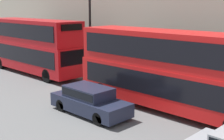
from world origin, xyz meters
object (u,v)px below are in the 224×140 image
pedestrian (151,76)px  bus_second_in_queue (33,44)px  car_hatchback (89,100)px  bus_leading (171,68)px

pedestrian → bus_second_in_queue: bearing=106.9°
bus_second_in_queue → car_hatchback: bus_second_in_queue is taller
bus_leading → bus_second_in_queue: (-0.00, 13.43, 0.09)m
bus_second_in_queue → car_hatchback: bearing=-107.5°
bus_leading → bus_second_in_queue: size_ratio=1.08×
bus_leading → car_hatchback: 4.58m
bus_second_in_queue → car_hatchback: 11.44m
car_hatchback → pedestrian: pedestrian is taller
car_hatchback → pedestrian: (6.40, 0.91, 0.04)m
bus_second_in_queue → pedestrian: 10.46m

